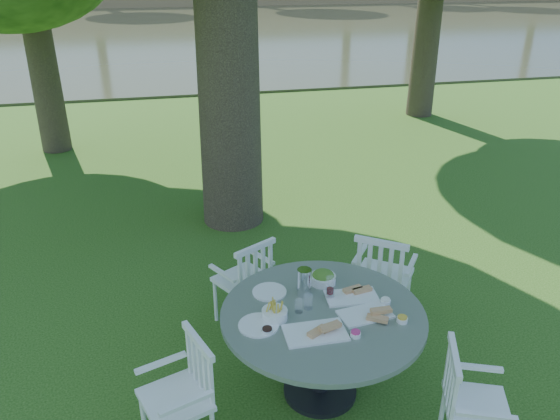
{
  "coord_description": "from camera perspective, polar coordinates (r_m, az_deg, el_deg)",
  "views": [
    {
      "loc": [
        -1.08,
        -4.46,
        3.04
      ],
      "look_at": [
        0.0,
        0.2,
        0.85
      ],
      "focal_mm": 35.0,
      "sensor_mm": 36.0,
      "label": 1
    }
  ],
  "objects": [
    {
      "name": "tableware",
      "position": [
        4.03,
        3.3,
        -9.46
      ],
      "size": [
        1.17,
        0.83,
        0.22
      ],
      "color": "white",
      "rests_on": "table"
    },
    {
      "name": "ground",
      "position": [
        5.5,
        0.48,
        -8.93
      ],
      "size": [
        140.0,
        140.0,
        0.0
      ],
      "primitive_type": "plane",
      "color": "#1A3F0D",
      "rests_on": "ground"
    },
    {
      "name": "table",
      "position": [
        4.07,
        4.45,
        -12.09
      ],
      "size": [
        1.48,
        1.48,
        0.74
      ],
      "color": "black",
      "rests_on": "ground"
    },
    {
      "name": "chair_ne",
      "position": [
        4.9,
        10.56,
        -6.57
      ],
      "size": [
        0.63,
        0.63,
        0.92
      ],
      "rotation": [
        0.0,
        0.0,
        -3.79
      ],
      "color": "white",
      "rests_on": "ground"
    },
    {
      "name": "river",
      "position": [
        27.65,
        -11.29,
        17.84
      ],
      "size": [
        100.0,
        28.0,
        0.12
      ],
      "primitive_type": "cube",
      "color": "#353821",
      "rests_on": "ground"
    },
    {
      "name": "chair_se",
      "position": [
        3.85,
        18.71,
        -18.23
      ],
      "size": [
        0.54,
        0.55,
        0.85
      ],
      "rotation": [
        0.0,
        0.0,
        1.18
      ],
      "color": "white",
      "rests_on": "ground"
    },
    {
      "name": "chair_sw",
      "position": [
        3.79,
        -9.73,
        -17.83
      ],
      "size": [
        0.52,
        0.54,
        0.86
      ],
      "rotation": [
        0.0,
        0.0,
        -1.24
      ],
      "color": "white",
      "rests_on": "ground"
    },
    {
      "name": "chair_nw",
      "position": [
        4.85,
        -3.32,
        -7.0
      ],
      "size": [
        0.58,
        0.57,
        0.86
      ],
      "rotation": [
        0.0,
        0.0,
        -2.63
      ],
      "color": "white",
      "rests_on": "ground"
    }
  ]
}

